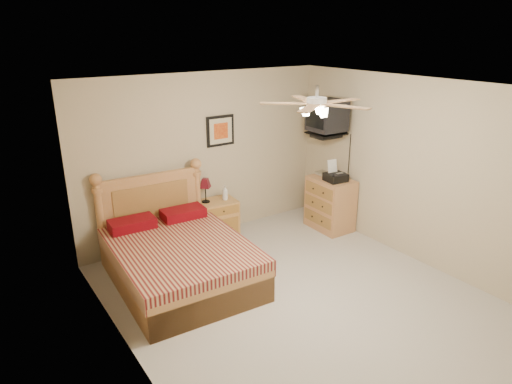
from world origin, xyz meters
TOP-DOWN VIEW (x-y plane):
  - floor at (0.00, 0.00)m, footprint 4.50×4.50m
  - ceiling at (0.00, 0.00)m, footprint 4.00×4.50m
  - wall_back at (0.00, 2.25)m, footprint 4.00×0.04m
  - wall_front at (0.00, -2.25)m, footprint 4.00×0.04m
  - wall_left at (-2.00, 0.00)m, footprint 0.04×4.50m
  - wall_right at (2.00, 0.00)m, footprint 0.04×4.50m
  - bed at (-1.00, 1.12)m, footprint 1.64×2.09m
  - nightstand at (0.06, 2.00)m, footprint 0.59×0.47m
  - table_lamp at (-0.11, 2.05)m, footprint 0.20×0.20m
  - lotion_bottle at (0.18, 1.97)m, footprint 0.09×0.09m
  - framed_picture at (0.27, 2.23)m, footprint 0.46×0.04m
  - dresser at (1.73, 1.30)m, footprint 0.51×0.72m
  - fax_machine at (1.70, 1.19)m, footprint 0.33×0.35m
  - magazine_lower at (1.66, 1.51)m, footprint 0.18×0.24m
  - magazine_upper at (1.67, 1.52)m, footprint 0.20×0.27m
  - wall_tv at (1.75, 1.34)m, footprint 0.56×0.46m
  - ceiling_fan at (0.00, -0.20)m, footprint 1.14×1.14m

SIDE VIEW (x-z plane):
  - floor at x=0.00m, z-range 0.00..0.00m
  - nightstand at x=0.06m, z-range 0.00..0.61m
  - dresser at x=1.73m, z-range 0.00..0.84m
  - bed at x=-1.00m, z-range 0.00..1.30m
  - lotion_bottle at x=0.18m, z-range 0.61..0.84m
  - table_lamp at x=-0.11m, z-range 0.61..0.98m
  - magazine_lower at x=1.66m, z-range 0.84..0.86m
  - magazine_upper at x=1.67m, z-range 0.86..0.88m
  - fax_machine at x=1.70m, z-range 0.84..1.16m
  - wall_back at x=0.00m, z-range 0.00..2.50m
  - wall_front at x=0.00m, z-range 0.00..2.50m
  - wall_left at x=-2.00m, z-range 0.00..2.50m
  - wall_right at x=2.00m, z-range 0.00..2.50m
  - framed_picture at x=0.27m, z-range 1.39..1.85m
  - wall_tv at x=1.75m, z-range 1.52..2.10m
  - ceiling_fan at x=0.00m, z-range 2.22..2.50m
  - ceiling at x=0.00m, z-range 2.48..2.52m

